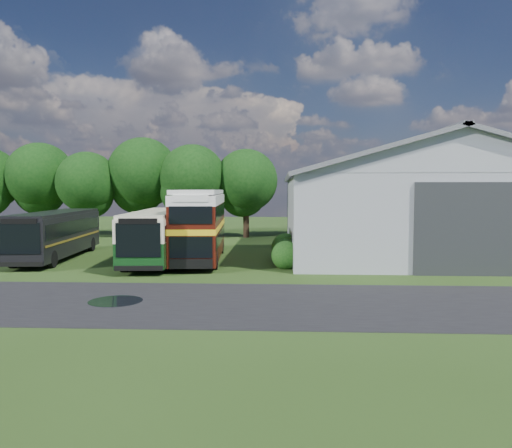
# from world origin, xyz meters

# --- Properties ---
(ground) EXTENTS (120.00, 120.00, 0.00)m
(ground) POSITION_xyz_m (0.00, 0.00, 0.00)
(ground) COLOR #203811
(ground) RESTS_ON ground
(asphalt_road) EXTENTS (60.00, 8.00, 0.02)m
(asphalt_road) POSITION_xyz_m (3.00, -3.00, 0.00)
(asphalt_road) COLOR black
(asphalt_road) RESTS_ON ground
(puddle) EXTENTS (2.20, 2.20, 0.01)m
(puddle) POSITION_xyz_m (-1.50, -3.00, 0.00)
(puddle) COLOR black
(puddle) RESTS_ON ground
(storage_shed) EXTENTS (18.80, 24.80, 8.15)m
(storage_shed) POSITION_xyz_m (15.00, 15.98, 4.17)
(storage_shed) COLOR gray
(storage_shed) RESTS_ON ground
(tree_left_a) EXTENTS (6.46, 6.46, 9.12)m
(tree_left_a) POSITION_xyz_m (-18.00, 24.50, 5.87)
(tree_left_a) COLOR black
(tree_left_a) RESTS_ON ground
(tree_left_b) EXTENTS (5.78, 5.78, 8.16)m
(tree_left_b) POSITION_xyz_m (-13.00, 23.50, 5.25)
(tree_left_b) COLOR black
(tree_left_b) RESTS_ON ground
(tree_mid) EXTENTS (6.80, 6.80, 9.60)m
(tree_mid) POSITION_xyz_m (-8.00, 24.80, 6.18)
(tree_mid) COLOR black
(tree_mid) RESTS_ON ground
(tree_right_a) EXTENTS (6.26, 6.26, 8.83)m
(tree_right_a) POSITION_xyz_m (-3.00, 23.80, 5.69)
(tree_right_a) COLOR black
(tree_right_a) RESTS_ON ground
(tree_right_b) EXTENTS (5.98, 5.98, 8.45)m
(tree_right_b) POSITION_xyz_m (2.00, 24.60, 5.44)
(tree_right_b) COLOR black
(tree_right_b) RESTS_ON ground
(shrub_front) EXTENTS (1.70, 1.70, 1.70)m
(shrub_front) POSITION_xyz_m (5.60, 6.00, 0.00)
(shrub_front) COLOR #194714
(shrub_front) RESTS_ON ground
(shrub_mid) EXTENTS (1.60, 1.60, 1.60)m
(shrub_mid) POSITION_xyz_m (5.60, 8.00, 0.00)
(shrub_mid) COLOR #194714
(shrub_mid) RESTS_ON ground
(shrub_back) EXTENTS (1.80, 1.80, 1.80)m
(shrub_back) POSITION_xyz_m (5.60, 10.00, 0.00)
(shrub_back) COLOR #194714
(shrub_back) RESTS_ON ground
(bus_green_single) EXTENTS (3.57, 11.91, 3.24)m
(bus_green_single) POSITION_xyz_m (-2.58, 8.49, 1.72)
(bus_green_single) COLOR black
(bus_green_single) RESTS_ON ground
(bus_maroon_double) EXTENTS (3.44, 10.82, 4.58)m
(bus_maroon_double) POSITION_xyz_m (0.09, 8.89, 2.29)
(bus_maroon_double) COLOR black
(bus_maroon_double) RESTS_ON ground
(bus_dark_single) EXTENTS (3.62, 11.53, 3.13)m
(bus_dark_single) POSITION_xyz_m (-9.63, 9.41, 1.67)
(bus_dark_single) COLOR black
(bus_dark_single) RESTS_ON ground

